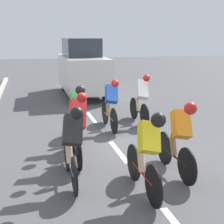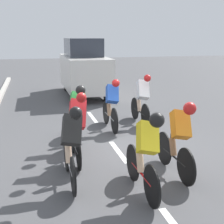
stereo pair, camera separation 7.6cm
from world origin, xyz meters
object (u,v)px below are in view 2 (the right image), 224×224
cyclist_yellow (146,150)px  support_car (84,68)px  cyclist_green (76,113)px  cyclist_white (142,98)px  cyclist_orange (179,136)px  cyclist_blue (111,103)px  cyclist_black (71,143)px  cyclist_red (77,126)px

cyclist_yellow → support_car: 9.21m
cyclist_green → support_car: size_ratio=0.38×
cyclist_white → cyclist_yellow: bearing=71.2°
cyclist_white → cyclist_orange: size_ratio=1.00×
cyclist_white → support_car: (0.90, -5.08, 0.43)m
cyclist_blue → cyclist_black: (1.51, 3.06, 0.02)m
cyclist_blue → cyclist_orange: bearing=98.4°
cyclist_red → support_car: 7.65m
cyclist_red → cyclist_white: bearing=-133.3°
cyclist_yellow → cyclist_green: size_ratio=0.97×
cyclist_yellow → cyclist_orange: size_ratio=0.99×
cyclist_blue → cyclist_yellow: cyclist_yellow is taller
cyclist_blue → support_car: (-0.12, -5.42, 0.46)m
cyclist_green → cyclist_black: (0.38, 2.03, -0.01)m
cyclist_white → cyclist_blue: size_ratio=0.96×
cyclist_blue → cyclist_yellow: 3.78m
cyclist_red → cyclist_yellow: 1.90m
support_car → cyclist_yellow: bearing=86.9°
cyclist_white → cyclist_red: cyclist_red is taller
cyclist_green → cyclist_orange: bearing=126.1°
cyclist_white → cyclist_orange: 3.60m
support_car → cyclist_black: bearing=79.1°
cyclist_white → cyclist_black: cyclist_white is taller
cyclist_white → cyclist_green: 2.55m
cyclist_red → cyclist_orange: cyclist_red is taller
cyclist_red → cyclist_yellow: size_ratio=1.02×
cyclist_yellow → cyclist_orange: 1.01m
cyclist_blue → cyclist_black: bearing=63.7°
cyclist_black → support_car: size_ratio=0.39×
cyclist_blue → cyclist_black: cyclist_black is taller
cyclist_green → support_car: 6.58m
cyclist_blue → support_car: bearing=-91.3°
cyclist_black → cyclist_red: bearing=-103.8°
cyclist_green → cyclist_blue: bearing=-137.6°
cyclist_white → cyclist_yellow: 4.33m
cyclist_blue → cyclist_green: bearing=42.4°
cyclist_yellow → cyclist_black: cyclist_black is taller
cyclist_white → cyclist_yellow: (1.40, 4.10, -0.00)m
cyclist_yellow → support_car: support_car is taller
cyclist_white → support_car: support_car is taller
cyclist_green → cyclist_black: bearing=79.3°
cyclist_red → cyclist_green: 1.07m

